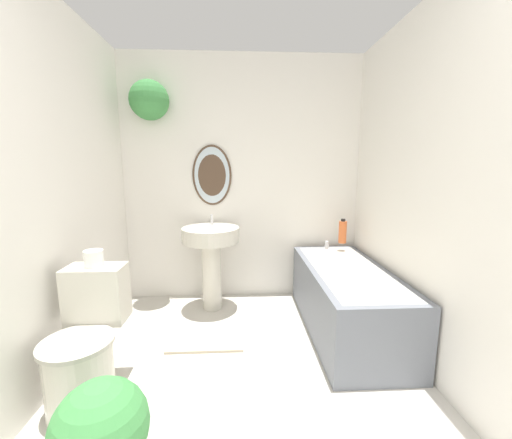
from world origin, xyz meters
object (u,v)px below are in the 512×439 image
object	(u,v)px
toilet	(86,347)
bathtub	(346,298)
shampoo_bottle	(343,232)
pedestal_sink	(211,249)
potted_plant	(102,434)
toilet_paper_roll	(94,258)

from	to	relation	value
toilet	bathtub	world-z (taller)	toilet
shampoo_bottle	pedestal_sink	bearing A→B (deg)	-176.27
pedestal_sink	shampoo_bottle	distance (m)	1.27
toilet	bathtub	xyz separation A→B (m)	(1.75, 0.69, -0.05)
bathtub	potted_plant	bearing A→B (deg)	-139.59
toilet	toilet_paper_roll	xyz separation A→B (m)	(-0.00, 0.19, 0.47)
shampoo_bottle	toilet	bearing A→B (deg)	-146.58
shampoo_bottle	potted_plant	xyz separation A→B (m)	(-1.57, -1.77, -0.46)
toilet	pedestal_sink	size ratio (longest dim) A/B	0.84
toilet	shampoo_bottle	xyz separation A→B (m)	(1.88, 1.24, 0.39)
pedestal_sink	shampoo_bottle	bearing A→B (deg)	3.73
toilet_paper_roll	potted_plant	bearing A→B (deg)	-66.93
pedestal_sink	bathtub	xyz separation A→B (m)	(1.13, -0.46, -0.30)
pedestal_sink	shampoo_bottle	xyz separation A→B (m)	(1.26, 0.08, 0.14)
toilet	toilet_paper_roll	distance (m)	0.50
pedestal_sink	potted_plant	size ratio (longest dim) A/B	1.85
bathtub	potted_plant	distance (m)	1.89
shampoo_bottle	toilet_paper_roll	distance (m)	2.15
toilet	shampoo_bottle	distance (m)	2.28
pedestal_sink	bathtub	distance (m)	1.26
toilet	shampoo_bottle	bearing A→B (deg)	33.42
pedestal_sink	toilet_paper_roll	xyz separation A→B (m)	(-0.61, -0.97, 0.21)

